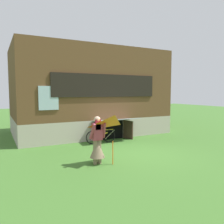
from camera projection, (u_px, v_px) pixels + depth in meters
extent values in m
plane|color=#3D6B28|center=(139.00, 153.00, 9.30)|extent=(60.00, 60.00, 0.00)
cube|color=#ADA393|center=(88.00, 124.00, 14.21)|extent=(8.69, 5.21, 1.05)
cube|color=brown|center=(88.00, 84.00, 13.99)|extent=(8.69, 5.21, 3.92)
cube|color=black|center=(107.00, 86.00, 11.67)|extent=(5.77, 0.08, 1.15)
cube|color=#9EB7C6|center=(107.00, 86.00, 11.68)|extent=(5.61, 0.04, 1.03)
cube|color=#9EB7C6|center=(49.00, 98.00, 10.36)|extent=(0.90, 0.06, 1.10)
cube|color=black|center=(111.00, 130.00, 12.02)|extent=(1.40, 0.03, 0.97)
cube|color=#3D2B1E|center=(99.00, 132.00, 11.37)|extent=(0.42, 0.63, 0.97)
cube|color=#3D2B1E|center=(128.00, 130.00, 12.16)|extent=(0.25, 0.69, 0.97)
cube|color=#999EA8|center=(116.00, 120.00, 11.49)|extent=(2.25, 1.09, 0.18)
cylinder|color=#7F6B51|center=(95.00, 152.00, 7.82)|extent=(0.14, 0.14, 0.84)
cylinder|color=#7F6B51|center=(99.00, 152.00, 7.89)|extent=(0.14, 0.14, 0.84)
cone|color=#7F6B51|center=(97.00, 148.00, 7.84)|extent=(0.52, 0.52, 0.63)
cube|color=#993847|center=(97.00, 131.00, 7.79)|extent=(0.34, 0.20, 0.60)
cylinder|color=#993847|center=(92.00, 132.00, 7.60)|extent=(0.17, 0.33, 0.55)
cylinder|color=#993847|center=(104.00, 131.00, 7.80)|extent=(0.17, 0.33, 0.55)
cube|color=maroon|center=(98.00, 125.00, 7.72)|extent=(0.20, 0.08, 0.36)
sphere|color=#D8AD8E|center=(97.00, 120.00, 7.76)|extent=(0.23, 0.23, 0.23)
pyramid|color=orange|center=(115.00, 128.00, 7.40)|extent=(0.99, 0.81, 0.52)
cylinder|color=beige|center=(110.00, 135.00, 7.74)|extent=(0.01, 0.70, 0.44)
cylinder|color=orange|center=(113.00, 153.00, 7.80)|extent=(0.03, 0.03, 0.82)
torus|color=black|center=(109.00, 136.00, 11.24)|extent=(0.65, 0.08, 0.65)
torus|color=black|center=(92.00, 137.00, 10.88)|extent=(0.65, 0.08, 0.65)
cylinder|color=gold|center=(101.00, 133.00, 11.05)|extent=(0.66, 0.08, 0.04)
cylinder|color=gold|center=(101.00, 135.00, 11.06)|extent=(0.72, 0.08, 0.27)
cylinder|color=gold|center=(97.00, 134.00, 10.96)|extent=(0.04, 0.04, 0.36)
cube|color=black|center=(97.00, 130.00, 10.94)|extent=(0.20, 0.08, 0.05)
cylinder|color=gold|center=(109.00, 130.00, 11.21)|extent=(0.44, 0.05, 0.03)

